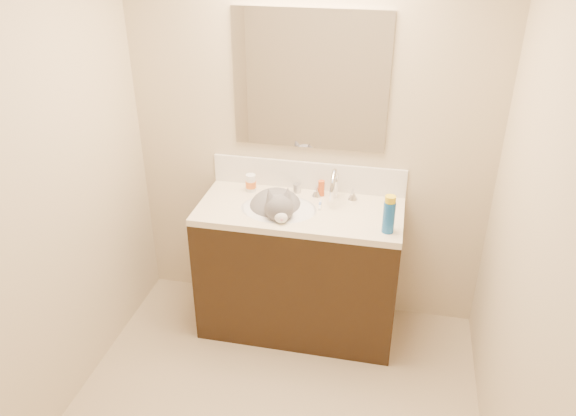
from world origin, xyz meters
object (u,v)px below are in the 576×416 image
at_px(amber_bottle, 321,188).
at_px(spray_can, 389,217).
at_px(basin, 279,219).
at_px(pill_bottle, 251,183).
at_px(faucet, 334,188).
at_px(cat, 276,209).
at_px(silver_jar, 297,188).
at_px(vanity_cabinet, 299,272).

height_order(amber_bottle, spray_can, spray_can).
xyz_separation_m(basin, pill_bottle, (-0.22, 0.19, 0.13)).
distance_m(faucet, amber_bottle, 0.11).
distance_m(faucet, spray_can, 0.45).
height_order(faucet, cat, faucet).
bearing_deg(amber_bottle, spray_can, -40.09).
relative_size(silver_jar, amber_bottle, 0.57).
distance_m(vanity_cabinet, cat, 0.45).
bearing_deg(cat, pill_bottle, 118.79).
height_order(cat, amber_bottle, cat).
xyz_separation_m(faucet, silver_jar, (-0.24, 0.07, -0.06)).
height_order(basin, pill_bottle, pill_bottle).
bearing_deg(vanity_cabinet, silver_jar, 106.03).
xyz_separation_m(basin, faucet, (0.30, 0.17, 0.16)).
bearing_deg(pill_bottle, vanity_cabinet, -25.04).
bearing_deg(silver_jar, vanity_cabinet, -73.97).
bearing_deg(spray_can, pill_bottle, 159.28).
xyz_separation_m(vanity_cabinet, amber_bottle, (0.10, 0.19, 0.50)).
bearing_deg(cat, vanity_cabinet, -17.54).
distance_m(basin, spray_can, 0.67).
xyz_separation_m(cat, spray_can, (0.66, -0.16, 0.11)).
bearing_deg(spray_can, amber_bottle, 139.91).
height_order(vanity_cabinet, amber_bottle, amber_bottle).
distance_m(vanity_cabinet, spray_can, 0.76).
bearing_deg(spray_can, cat, 166.60).
relative_size(amber_bottle, spray_can, 0.55).
distance_m(cat, pill_bottle, 0.27).
bearing_deg(faucet, basin, -150.88).
height_order(basin, amber_bottle, amber_bottle).
bearing_deg(pill_bottle, amber_bottle, 4.06).
distance_m(basin, faucet, 0.38).
bearing_deg(amber_bottle, vanity_cabinet, -116.87).
xyz_separation_m(cat, pill_bottle, (-0.20, 0.17, 0.07)).
relative_size(basin, spray_can, 2.54).
bearing_deg(silver_jar, faucet, -15.35).
xyz_separation_m(pill_bottle, amber_bottle, (0.43, 0.03, -0.01)).
xyz_separation_m(vanity_cabinet, pill_bottle, (-0.34, 0.16, 0.51)).
relative_size(basin, amber_bottle, 4.62).
distance_m(vanity_cabinet, pill_bottle, 0.63).
distance_m(basin, cat, 0.06).
distance_m(cat, amber_bottle, 0.31).
xyz_separation_m(silver_jar, spray_can, (0.57, -0.37, 0.06)).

